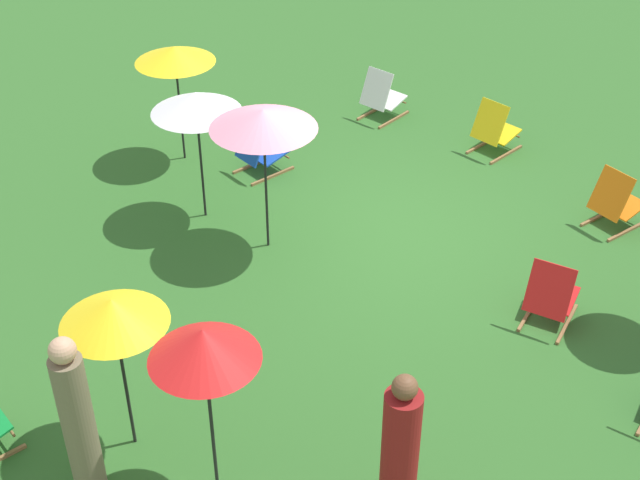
# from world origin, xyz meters

# --- Properties ---
(ground_plane) EXTENTS (40.00, 40.00, 0.00)m
(ground_plane) POSITION_xyz_m (0.00, 0.00, 0.00)
(ground_plane) COLOR #2D6026
(deckchair_1) EXTENTS (0.51, 0.78, 0.83)m
(deckchair_1) POSITION_xyz_m (2.21, -2.45, 0.37)
(deckchair_1) COLOR olive
(deckchair_1) RESTS_ON ground
(deckchair_2) EXTENTS (0.66, 0.86, 0.83)m
(deckchair_2) POSITION_xyz_m (-2.46, 0.06, 0.37)
(deckchair_2) COLOR olive
(deckchair_2) RESTS_ON ground
(deckchair_6) EXTENTS (0.60, 0.83, 0.83)m
(deckchair_6) POSITION_xyz_m (-1.99, -2.21, 0.37)
(deckchair_6) COLOR olive
(deckchair_6) RESTS_ON ground
(deckchair_8) EXTENTS (0.54, 0.80, 0.83)m
(deckchair_8) POSITION_xyz_m (2.31, 0.06, 0.37)
(deckchair_8) COLOR olive
(deckchair_8) RESTS_ON ground
(deckchair_9) EXTENTS (0.50, 0.77, 0.83)m
(deckchair_9) POSITION_xyz_m (0.29, -2.77, 0.37)
(deckchair_9) COLOR olive
(deckchair_9) RESTS_ON ground
(umbrella_0) EXTENTS (1.14, 1.14, 1.79)m
(umbrella_0) POSITION_xyz_m (2.01, 1.33, 1.65)
(umbrella_0) COLOR black
(umbrella_0) RESTS_ON ground
(umbrella_1) EXTENTS (1.28, 1.28, 1.89)m
(umbrella_1) POSITION_xyz_m (0.90, 1.22, 1.77)
(umbrella_1) COLOR black
(umbrella_1) RESTS_ON ground
(umbrella_3) EXTENTS (0.96, 0.96, 1.74)m
(umbrella_3) POSITION_xyz_m (-0.60, 4.37, 1.60)
(umbrella_3) COLOR black
(umbrella_3) RESTS_ON ground
(umbrella_4) EXTENTS (1.12, 1.12, 1.74)m
(umbrella_4) POSITION_xyz_m (3.43, 0.55, 1.62)
(umbrella_4) COLOR black
(umbrella_4) RESTS_ON ground
(umbrella_5) EXTENTS (0.94, 0.94, 1.88)m
(umbrella_5) POSITION_xyz_m (-1.61, 4.17, 1.73)
(umbrella_5) COLOR black
(umbrella_5) RESTS_ON ground
(person_0) EXTENTS (0.32, 0.32, 1.82)m
(person_0) POSITION_xyz_m (-0.83, 4.99, 0.88)
(person_0) COLOR #72664C
(person_0) RESTS_ON ground
(person_1) EXTENTS (0.43, 0.43, 1.74)m
(person_1) POSITION_xyz_m (-3.01, 3.34, 0.82)
(person_1) COLOR maroon
(person_1) RESTS_ON ground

